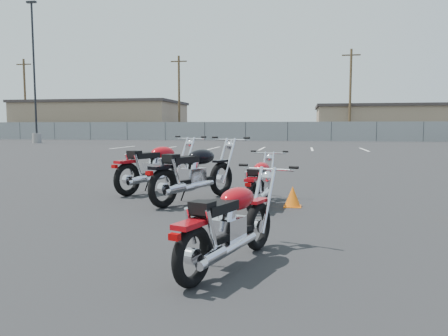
% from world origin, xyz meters
% --- Properties ---
extents(ground, '(120.00, 120.00, 0.00)m').
position_xyz_m(ground, '(0.00, 0.00, 0.00)').
color(ground, black).
rests_on(ground, ground).
extents(motorcycle_front_red, '(1.42, 2.24, 1.13)m').
position_xyz_m(motorcycle_front_red, '(-1.48, 2.02, 0.52)').
color(motorcycle_front_red, black).
rests_on(motorcycle_front_red, ground).
extents(motorcycle_second_black, '(1.45, 2.26, 1.14)m').
position_xyz_m(motorcycle_second_black, '(-0.40, 0.97, 0.52)').
color(motorcycle_second_black, black).
rests_on(motorcycle_second_black, ground).
extents(motorcycle_third_red, '(0.71, 1.83, 0.90)m').
position_xyz_m(motorcycle_third_red, '(0.80, 0.72, 0.41)').
color(motorcycle_third_red, black).
rests_on(motorcycle_third_red, ground).
extents(motorcycle_rear_red, '(0.99, 1.85, 0.92)m').
position_xyz_m(motorcycle_rear_red, '(0.83, -2.53, 0.42)').
color(motorcycle_rear_red, black).
rests_on(motorcycle_rear_red, ground).
extents(training_cone_extra, '(0.29, 0.29, 0.35)m').
position_xyz_m(training_cone_extra, '(1.34, 0.78, 0.17)').
color(training_cone_extra, orange).
rests_on(training_cone_extra, ground).
extents(light_pole_west, '(0.80, 0.70, 11.27)m').
position_xyz_m(light_pole_west, '(-19.97, 25.81, 3.01)').
color(light_pole_west, gray).
rests_on(light_pole_west, ground).
extents(chainlink_fence, '(80.06, 0.06, 1.80)m').
position_xyz_m(chainlink_fence, '(-0.00, 35.00, 0.90)').
color(chainlink_fence, slate).
rests_on(chainlink_fence, ground).
extents(tan_building_west, '(18.40, 10.40, 4.30)m').
position_xyz_m(tan_building_west, '(-22.00, 42.00, 2.16)').
color(tan_building_west, '#8C755A').
rests_on(tan_building_west, ground).
extents(tan_building_east, '(14.40, 9.40, 3.70)m').
position_xyz_m(tan_building_east, '(10.00, 44.00, 1.86)').
color(tan_building_east, '#8C755A').
rests_on(tan_building_east, ground).
extents(utility_pole_a, '(1.80, 0.24, 9.00)m').
position_xyz_m(utility_pole_a, '(-30.00, 39.00, 4.69)').
color(utility_pole_a, '#463420').
rests_on(utility_pole_a, ground).
extents(utility_pole_b, '(1.80, 0.24, 9.00)m').
position_xyz_m(utility_pole_b, '(-12.00, 40.00, 4.69)').
color(utility_pole_b, '#463420').
rests_on(utility_pole_b, ground).
extents(utility_pole_c, '(1.80, 0.24, 9.00)m').
position_xyz_m(utility_pole_c, '(6.00, 39.00, 4.69)').
color(utility_pole_c, '#463420').
rests_on(utility_pole_c, ground).
extents(parking_line_stripes, '(15.12, 4.00, 0.01)m').
position_xyz_m(parking_line_stripes, '(-2.50, 20.00, 0.00)').
color(parking_line_stripes, silver).
rests_on(parking_line_stripes, ground).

